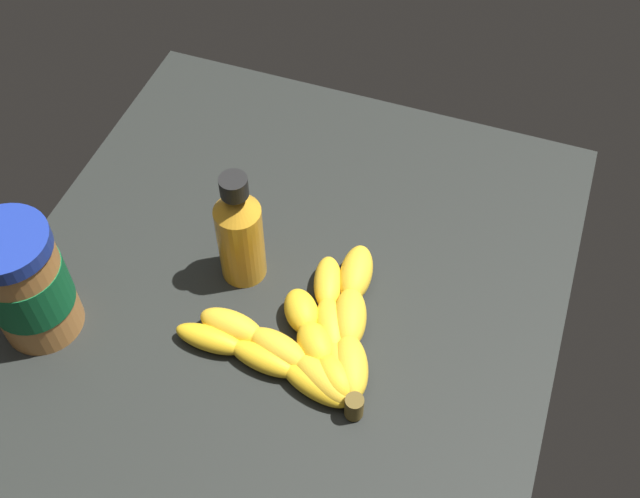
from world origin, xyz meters
TOP-DOWN VIEW (x-y plane):
  - ground_plane at (0.00, 0.00)cm, footprint 71.57×63.71cm
  - banana_bunch at (-5.40, -5.94)cm, footprint 21.44×23.01cm
  - peanut_butter_jar at (-12.59, 23.82)cm, footprint 9.13×9.13cm
  - honey_bottle at (1.71, 5.33)cm, footprint 5.32×5.32cm

SIDE VIEW (x-z plane):
  - ground_plane at x=0.00cm, z-range -4.49..0.00cm
  - banana_bunch at x=-5.40cm, z-range -0.16..3.59cm
  - honey_bottle at x=1.71cm, z-range -0.73..15.26cm
  - peanut_butter_jar at x=-12.59cm, z-range -0.03..15.37cm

